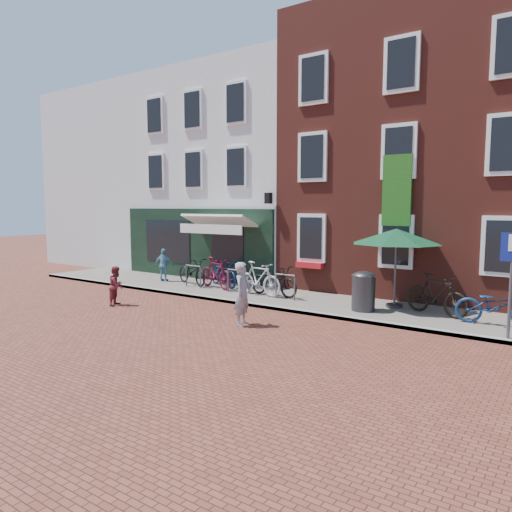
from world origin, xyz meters
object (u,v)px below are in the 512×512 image
Objects in this scene: parasol at (396,233)px; woman at (243,294)px; cafe_person at (164,265)px; bicycle_3 at (258,279)px; parking_sign at (512,267)px; bicycle_5 at (436,295)px; litter_bin at (363,289)px; bicycle_2 at (223,273)px; bicycle_1 at (216,273)px; bicycle_6 at (497,306)px; boy at (117,286)px; bicycle_4 at (274,281)px; bicycle_0 at (192,271)px.

woman is at bearing -123.57° from parasol.
parasol reaches higher than woman.
parasol is 9.37m from cafe_person.
cafe_person is at bearing 92.80° from bicycle_3.
parking_sign reaches higher than bicycle_5.
litter_bin is 0.63× the size of bicycle_2.
bicycle_1 reaches higher than bicycle_2.
bicycle_2 is (-3.81, 3.95, -0.22)m from woman.
bicycle_6 is (2.85, -0.71, -1.70)m from parasol.
parking_sign is 1.28× the size of bicycle_3.
bicycle_3 is at bearing -64.86° from boy.
boy is 9.57m from bicycle_5.
bicycle_5 is (5.22, 0.22, 0.06)m from bicycle_4.
bicycle_4 is at bearing 158.77° from cafe_person.
bicycle_3 is at bearing 86.66° from bicycle_6.
boy is at bearing -150.31° from parasol.
litter_bin reaches higher than bicycle_0.
parasol is 2.02× the size of cafe_person.
parasol is at bearing 92.61° from bicycle_5.
boy is (-4.78, -0.21, -0.22)m from woman.
bicycle_4 is (3.82, -0.14, 0.00)m from bicycle_0.
woman is at bearing -111.11° from boy.
cafe_person reaches higher than bicycle_5.
parking_sign is 9.85m from bicycle_1.
boy is at bearing 145.15° from bicycle_3.
parking_sign reaches higher than bicycle_2.
bicycle_0 is 1.00× the size of bicycle_6.
cafe_person is (-1.77, 3.77, 0.14)m from boy.
cafe_person is (-6.55, 3.56, -0.08)m from woman.
boy is (-7.46, -4.25, -1.69)m from parasol.
bicycle_3 is at bearing -79.32° from bicycle_1.
parasol is 7.93m from bicycle_0.
parking_sign reaches higher than bicycle_3.
bicycle_1 is at bearing 172.69° from parking_sign.
bicycle_3 is 1.00× the size of bicycle_5.
bicycle_6 is at bearing -83.20° from bicycle_3.
bicycle_3 is (-4.42, -0.77, -1.64)m from parasol.
litter_bin is at bearing -88.26° from boy.
boy is (-6.87, -3.27, -0.11)m from litter_bin.
bicycle_4 is 5.22m from bicycle_5.
parasol reaches higher than parking_sign.
bicycle_2 is at bearing 30.70° from woman.
bicycle_1 is (1.00, 3.67, 0.05)m from boy.
parking_sign is 0.91× the size of parasol.
parking_sign is 6.40m from woman.
woman reaches higher than bicycle_0.
woman is at bearing 151.34° from bicycle_5.
parking_sign is 11.13m from bicycle_0.
bicycle_5 reaches higher than bicycle_6.
bicycle_1 is (-5.88, 0.41, -0.06)m from litter_bin.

